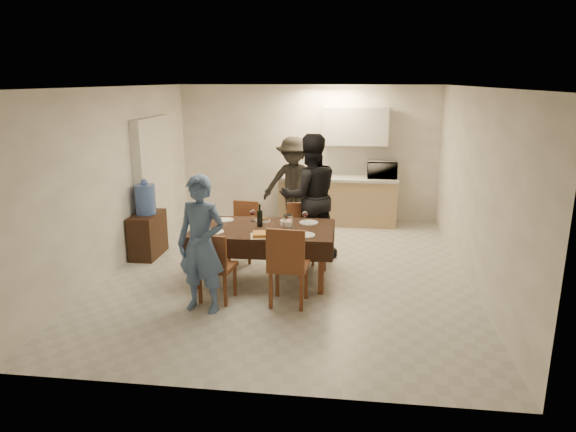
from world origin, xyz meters
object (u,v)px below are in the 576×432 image
(water_pitcher, at_px, (288,222))
(person_near, at_px, (201,245))
(person_far, at_px, (310,196))
(wine_bottle, at_px, (260,215))
(savoury_tart, at_px, (265,234))
(person_kitchen, at_px, (293,183))
(console, at_px, (148,235))
(microwave, at_px, (382,170))
(water_jug, at_px, (145,199))
(dining_table, at_px, (263,230))

(water_pitcher, bearing_deg, person_near, -131.99)
(person_far, bearing_deg, wine_bottle, 38.98)
(savoury_tart, bearing_deg, water_pitcher, 52.85)
(person_far, bearing_deg, person_kitchen, -94.21)
(console, relative_size, water_pitcher, 3.66)
(microwave, height_order, person_far, person_far)
(water_jug, xyz_separation_m, person_far, (2.51, 0.30, 0.05))
(dining_table, xyz_separation_m, microwave, (1.74, 3.02, 0.35))
(person_near, xyz_separation_m, person_far, (1.10, 2.10, 0.14))
(water_jug, height_order, savoury_tart, water_jug)
(water_jug, distance_m, water_pitcher, 2.45)
(dining_table, relative_size, savoury_tart, 5.08)
(wine_bottle, relative_size, person_far, 0.16)
(dining_table, height_order, savoury_tart, savoury_tart)
(savoury_tart, bearing_deg, console, 151.28)
(dining_table, xyz_separation_m, person_far, (0.55, 1.05, 0.25))
(dining_table, distance_m, savoury_tart, 0.40)
(person_kitchen, bearing_deg, savoury_tart, -90.36)
(water_jug, bearing_deg, person_kitchen, 41.19)
(wine_bottle, height_order, water_pitcher, wine_bottle)
(dining_table, xyz_separation_m, savoury_tart, (0.10, -0.38, 0.06))
(water_jug, height_order, microwave, microwave)
(savoury_tart, height_order, microwave, microwave)
(console, bearing_deg, person_far, 6.82)
(console, xyz_separation_m, person_near, (1.41, -1.80, 0.48))
(person_far, height_order, person_kitchen, person_far)
(console, bearing_deg, water_pitcher, -19.08)
(savoury_tart, bearing_deg, microwave, 64.27)
(water_pitcher, xyz_separation_m, savoury_tart, (-0.25, -0.33, -0.08))
(dining_table, height_order, person_kitchen, person_kitchen)
(person_near, bearing_deg, wine_bottle, 77.46)
(water_pitcher, bearing_deg, person_kitchen, 95.05)
(person_far, bearing_deg, microwave, -141.16)
(wine_bottle, distance_m, microwave, 3.47)
(water_jug, distance_m, person_far, 2.53)
(dining_table, bearing_deg, wine_bottle, 134.07)
(person_near, bearing_deg, savoury_tart, 57.77)
(person_near, bearing_deg, person_far, 74.26)
(water_jug, xyz_separation_m, savoury_tart, (2.06, -1.13, -0.14))
(water_pitcher, bearing_deg, microwave, 65.66)
(console, height_order, microwave, microwave)
(person_kitchen, bearing_deg, dining_table, -92.64)
(water_pitcher, relative_size, savoury_tart, 0.53)
(savoury_tart, distance_m, microwave, 3.79)
(water_jug, xyz_separation_m, water_pitcher, (2.31, -0.80, -0.06))
(dining_table, bearing_deg, savoury_tart, -76.19)
(microwave, height_order, person_near, person_near)
(savoury_tart, bearing_deg, wine_bottle, 109.23)
(dining_table, bearing_deg, person_kitchen, 86.43)
(dining_table, height_order, console, dining_table)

